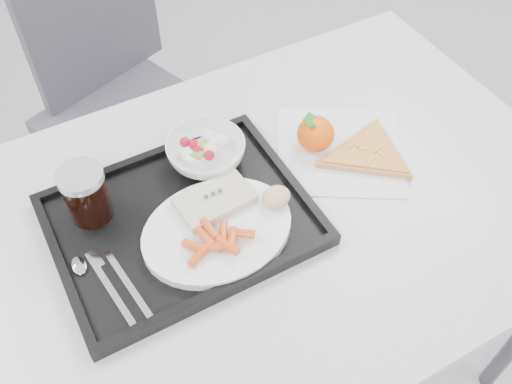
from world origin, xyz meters
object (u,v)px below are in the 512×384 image
at_px(table, 263,228).
at_px(tray, 182,221).
at_px(tangerine, 316,134).
at_px(cola_glass, 86,193).
at_px(chair, 116,82).
at_px(dinner_plate, 217,231).
at_px(pizza_slice, 368,153).
at_px(salad_bowl, 206,152).

distance_m(table, tray, 0.17).
bearing_deg(tangerine, table, -152.43).
bearing_deg(table, cola_glass, 155.82).
height_order(table, tangerine, tangerine).
relative_size(chair, dinner_plate, 3.44).
relative_size(chair, tray, 2.07).
height_order(dinner_plate, tangerine, tangerine).
xyz_separation_m(tray, cola_glass, (-0.13, 0.09, 0.06)).
xyz_separation_m(table, tangerine, (0.17, 0.09, 0.10)).
distance_m(tangerine, pizza_slice, 0.11).
relative_size(tray, pizza_slice, 1.69).
relative_size(tray, cola_glass, 4.17).
bearing_deg(dinner_plate, pizza_slice, 5.33).
bearing_deg(chair, pizza_slice, -67.02).
bearing_deg(chair, cola_glass, -109.91).
xyz_separation_m(table, chair, (-0.06, 0.73, -0.15)).
relative_size(chair, tangerine, 11.48).
xyz_separation_m(tray, tangerine, (0.32, 0.05, 0.03)).
bearing_deg(cola_glass, tray, -33.70).
relative_size(tray, dinner_plate, 1.67).
height_order(dinner_plate, salad_bowl, salad_bowl).
bearing_deg(tray, salad_bowl, 46.19).
bearing_deg(tangerine, pizza_slice, -44.75).
xyz_separation_m(cola_glass, pizza_slice, (0.53, -0.12, -0.06)).
distance_m(tray, tangerine, 0.32).
xyz_separation_m(dinner_plate, cola_glass, (-0.18, 0.15, 0.05)).
bearing_deg(tangerine, tray, -171.11).
relative_size(cola_glass, pizza_slice, 0.41).
bearing_deg(salad_bowl, pizza_slice, -24.83).
relative_size(chair, pizza_slice, 3.49).
relative_size(salad_bowl, cola_glass, 1.41).
height_order(table, cola_glass, cola_glass).
xyz_separation_m(table, pizza_slice, (0.24, 0.01, 0.08)).
xyz_separation_m(tangerine, pizza_slice, (0.08, -0.08, -0.02)).
distance_m(cola_glass, tangerine, 0.45).
relative_size(table, tray, 2.67).
bearing_deg(pizza_slice, chair, 112.98).
xyz_separation_m(table, dinner_plate, (-0.11, -0.02, 0.09)).
bearing_deg(cola_glass, dinner_plate, -40.13).
xyz_separation_m(chair, dinner_plate, (-0.04, -0.76, 0.24)).
xyz_separation_m(chair, salad_bowl, (0.02, -0.59, 0.25)).
height_order(cola_glass, pizza_slice, cola_glass).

